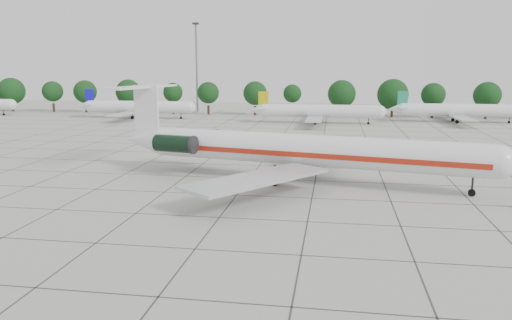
# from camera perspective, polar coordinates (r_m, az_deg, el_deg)

# --- Properties ---
(ground) EXTENTS (260.00, 260.00, 0.00)m
(ground) POSITION_cam_1_polar(r_m,az_deg,el_deg) (53.25, -2.24, -4.04)
(ground) COLOR #A7A7A0
(ground) RESTS_ON ground
(apron_joints) EXTENTS (170.00, 170.00, 0.02)m
(apron_joints) POSITION_cam_1_polar(r_m,az_deg,el_deg) (67.63, 0.24, -0.81)
(apron_joints) COLOR #383838
(apron_joints) RESTS_ON ground
(main_airliner) EXTENTS (46.61, 36.23, 11.04)m
(main_airliner) POSITION_cam_1_polar(r_m,az_deg,el_deg) (59.15, 3.71, 1.32)
(main_airliner) COLOR silver
(main_airliner) RESTS_ON ground
(bg_airliner_b) EXTENTS (28.24, 27.20, 7.40)m
(bg_airliner_b) POSITION_cam_1_polar(r_m,az_deg,el_deg) (132.94, -13.32, 5.91)
(bg_airliner_b) COLOR silver
(bg_airliner_b) RESTS_ON ground
(bg_airliner_c) EXTENTS (28.24, 27.20, 7.40)m
(bg_airliner_c) POSITION_cam_1_polar(r_m,az_deg,el_deg) (118.44, 7.23, 5.55)
(bg_airliner_c) COLOR silver
(bg_airliner_c) RESTS_ON ground
(bg_airliner_d) EXTENTS (28.24, 27.20, 7.40)m
(bg_airliner_d) POSITION_cam_1_polar(r_m,az_deg,el_deg) (129.24, 22.21, 5.27)
(bg_airliner_d) COLOR silver
(bg_airliner_d) RESTS_ON ground
(tree_line) EXTENTS (249.86, 8.44, 10.22)m
(tree_line) POSITION_cam_1_polar(r_m,az_deg,el_deg) (137.42, -0.10, 7.64)
(tree_line) COLOR #332114
(tree_line) RESTS_ON ground
(floodlight_mast) EXTENTS (1.60, 1.60, 25.45)m
(floodlight_mast) POSITION_cam_1_polar(r_m,az_deg,el_deg) (148.00, -6.81, 11.01)
(floodlight_mast) COLOR slate
(floodlight_mast) RESTS_ON ground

